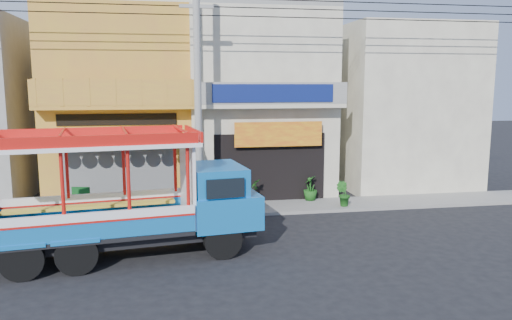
% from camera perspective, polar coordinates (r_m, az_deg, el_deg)
% --- Properties ---
extents(ground, '(90.00, 90.00, 0.00)m').
position_cam_1_polar(ground, '(15.79, -1.98, -9.44)').
color(ground, black).
rests_on(ground, ground).
extents(sidewalk, '(30.00, 2.00, 0.12)m').
position_cam_1_polar(sidewalk, '(19.59, -3.61, -5.65)').
color(sidewalk, slate).
rests_on(sidewalk, ground).
extents(shophouse_left, '(6.00, 7.50, 8.24)m').
position_cam_1_polar(shophouse_left, '(22.92, -14.89, 6.41)').
color(shophouse_left, gold).
rests_on(shophouse_left, ground).
extents(shophouse_right, '(6.00, 6.75, 8.24)m').
position_cam_1_polar(shophouse_right, '(23.20, 0.14, 6.72)').
color(shophouse_right, '#B2A892').
rests_on(shophouse_right, ground).
extents(party_pilaster, '(0.35, 0.30, 8.00)m').
position_cam_1_polar(party_pilaster, '(19.76, -6.90, 6.00)').
color(party_pilaster, '#B2A892').
rests_on(party_pilaster, ground).
extents(filler_building_right, '(6.00, 6.00, 7.60)m').
position_cam_1_polar(filler_building_right, '(25.42, 15.94, 5.88)').
color(filler_building_right, '#B2A892').
rests_on(filler_building_right, ground).
extents(utility_pole, '(28.00, 0.26, 9.00)m').
position_cam_1_polar(utility_pole, '(18.20, -6.22, 9.03)').
color(utility_pole, gray).
rests_on(utility_pole, ground).
extents(songthaew_truck, '(8.08, 3.57, 3.64)m').
position_cam_1_polar(songthaew_truck, '(14.65, -12.74, -3.97)').
color(songthaew_truck, black).
rests_on(songthaew_truck, ground).
extents(green_sign, '(0.67, 0.43, 1.02)m').
position_cam_1_polar(green_sign, '(19.66, -19.32, -4.62)').
color(green_sign, black).
rests_on(green_sign, sidewalk).
extents(potted_plant_a, '(1.15, 1.19, 1.00)m').
position_cam_1_polar(potted_plant_a, '(19.92, -0.87, -3.73)').
color(potted_plant_a, '#194F16').
rests_on(potted_plant_a, sidewalk).
extents(potted_plant_b, '(0.69, 0.67, 0.98)m').
position_cam_1_polar(potted_plant_b, '(20.04, 9.92, -3.83)').
color(potted_plant_b, '#194F16').
rests_on(potted_plant_b, sidewalk).
extents(potted_plant_c, '(0.76, 0.76, 1.04)m').
position_cam_1_polar(potted_plant_c, '(20.83, 6.22, -3.18)').
color(potted_plant_c, '#194F16').
rests_on(potted_plant_c, sidewalk).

